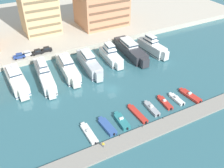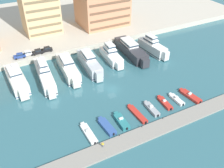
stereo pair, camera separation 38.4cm
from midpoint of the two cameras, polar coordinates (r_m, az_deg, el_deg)
name	(u,v)px [view 2 (the right image)]	position (r m, az deg, el deg)	size (l,w,h in m)	color
ground_plane	(112,89)	(77.95, 0.16, -1.21)	(400.00, 400.00, 0.00)	#336670
quay_promenade	(54,21)	(129.29, -13.12, 13.94)	(180.00, 70.00, 2.26)	beige
pier_dock	(150,132)	(64.72, 8.82, -10.70)	(120.00, 4.59, 0.53)	gray
yacht_ivory_far_left	(17,79)	(84.24, -20.85, 1.03)	(5.40, 18.88, 6.92)	silver
yacht_white_left	(45,74)	(83.67, -15.04, 2.23)	(5.21, 22.05, 8.22)	white
yacht_ivory_mid_left	(68,67)	(86.09, -9.88, 3.77)	(5.55, 20.08, 6.92)	silver
yacht_silver_center_left	(90,63)	(87.14, -4.99, 4.82)	(5.06, 19.06, 7.49)	silver
yacht_white_center	(111,55)	(92.21, -0.06, 6.66)	(5.12, 15.65, 7.94)	white
yacht_charcoal_center_right	(131,50)	(96.15, 4.49, 7.81)	(6.02, 22.20, 6.95)	#333338
yacht_white_mid_right	(153,47)	(98.65, 9.36, 8.41)	(5.03, 16.38, 8.41)	white
motorboat_white_far_left	(88,133)	(63.64, -5.22, -11.14)	(2.03, 8.14, 1.35)	white
motorboat_blue_left	(107,126)	(64.99, -1.06, -9.64)	(2.59, 7.35, 0.98)	#33569E
motorboat_teal_mid_left	(121,121)	(66.37, 2.30, -8.44)	(2.32, 7.01, 1.43)	teal
motorboat_red_center_left	(137,114)	(68.96, 5.92, -6.80)	(1.99, 8.55, 0.81)	red
motorboat_grey_center	(152,109)	(70.91, 9.18, -5.60)	(1.97, 6.94, 1.46)	#9EA3A8
motorboat_red_center_right	(165,103)	(73.76, 12.11, -4.21)	(2.17, 6.87, 1.24)	red
motorboat_white_mid_right	(176,99)	(75.81, 14.66, -3.40)	(1.72, 6.32, 1.32)	white
motorboat_red_right	(190,96)	(78.24, 17.59, -2.60)	(2.80, 8.14, 1.33)	red
car_blue_far_left	(20,56)	(95.39, -20.25, 6.11)	(4.15, 2.01, 1.80)	#28428E
car_white_left	(28,53)	(96.14, -18.64, 6.70)	(4.22, 2.19, 1.80)	white
car_black_mid_left	(38,52)	(96.17, -16.52, 7.13)	(4.10, 1.93, 1.80)	black
car_black_center_left	(47,49)	(97.06, -14.56, 7.74)	(4.21, 2.16, 1.80)	black
apartment_block_left	(38,0)	(111.56, -16.52, 17.92)	(14.72, 14.62, 28.47)	#E0BC84
apartment_block_mid_left	(102,1)	(116.28, -2.21, 18.41)	(21.25, 17.13, 22.59)	tan
pedestrian_near_edge	(103,144)	(59.64, -1.97, -13.59)	(0.54, 0.41, 1.59)	#4C515B
bollard_west	(119,135)	(62.40, 1.88, -11.58)	(0.20, 0.20, 0.61)	#2D2D33
bollard_west_mid	(142,126)	(64.96, 7.04, -9.54)	(0.20, 0.20, 0.61)	#2D2D33
bollard_east_mid	(163,118)	(68.07, 11.71, -7.60)	(0.20, 0.20, 0.61)	#2D2D33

